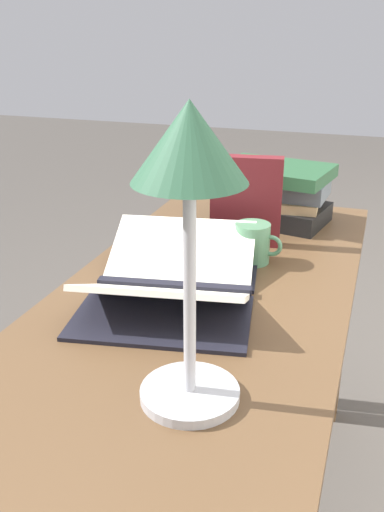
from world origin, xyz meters
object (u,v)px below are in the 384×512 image
(open_book, at_px, (174,279))
(reading_lamp, at_px, (189,183))
(book_stack_tall, at_px, (274,193))
(coffee_mug, at_px, (253,243))
(book_standing_upright, at_px, (246,201))

(open_book, relative_size, reading_lamp, 1.17)
(book_stack_tall, distance_m, coffee_mug, 0.32)
(open_book, height_order, book_standing_upright, book_standing_upright)
(coffee_mug, bearing_deg, open_book, -29.96)
(open_book, relative_size, book_stack_tall, 1.57)
(open_book, distance_m, reading_lamp, 0.48)
(book_standing_upright, relative_size, reading_lamp, 0.51)
(book_standing_upright, distance_m, coffee_mug, 0.14)
(open_book, bearing_deg, coffee_mug, 140.14)
(reading_lamp, bearing_deg, book_standing_upright, -173.36)
(coffee_mug, bearing_deg, book_stack_tall, -177.57)
(reading_lamp, bearing_deg, open_book, -155.86)
(book_standing_upright, relative_size, coffee_mug, 1.98)
(open_book, relative_size, coffee_mug, 4.53)
(book_stack_tall, bearing_deg, reading_lamp, 2.90)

